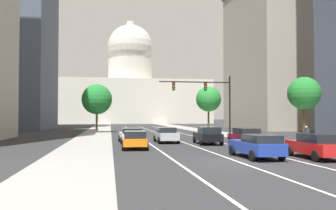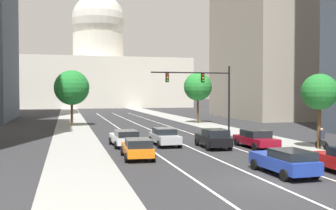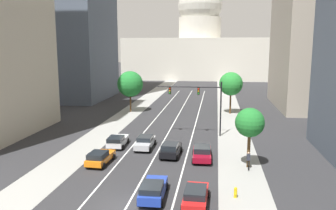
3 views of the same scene
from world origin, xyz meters
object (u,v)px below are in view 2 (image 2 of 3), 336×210
car_white (125,138)px  street_tree_near_left (72,88)px  car_black (213,138)px  traffic_signal_mast (206,86)px  capitol_building (99,69)px  car_blue (285,161)px  car_crimson (256,138)px  car_silver (165,136)px  street_tree_far_right (320,92)px  car_orange (137,148)px  street_tree_near_right (198,87)px  cyclist (322,139)px

car_white → street_tree_near_left: size_ratio=0.59×
car_black → traffic_signal_mast: (2.85, 9.77, 4.39)m
capitol_building → car_blue: bearing=-89.1°
car_black → car_crimson: (3.48, -0.61, -0.05)m
car_black → car_white: size_ratio=1.01×
car_silver → car_crimson: car_silver is taller
street_tree_far_right → street_tree_near_left: size_ratio=0.80×
car_orange → car_white: 6.38m
car_white → street_tree_far_right: street_tree_far_right is taller
car_orange → street_tree_near_left: bearing=10.5°
car_orange → car_crimson: (10.43, 3.01, 0.02)m
street_tree_far_right → street_tree_near_left: bearing=124.7°
car_silver → street_tree_near_left: street_tree_near_left is taller
traffic_signal_mast → street_tree_near_left: size_ratio=1.15×
car_silver → street_tree_near_right: 26.28m
car_orange → capitol_building: bearing=-0.3°
car_white → street_tree_near_right: (14.39, 23.36, 4.66)m
car_black → street_tree_far_right: street_tree_far_right is taller
car_crimson → car_orange: bearing=103.9°
car_orange → street_tree_near_right: (14.41, 29.74, 4.67)m
car_white → cyclist: size_ratio=2.61×
capitol_building → car_crimson: bearing=-86.9°
capitol_building → car_silver: (-1.74, -92.79, -10.97)m
street_tree_near_left → car_silver: bearing=-71.8°
car_silver → car_blue: (3.48, -13.65, 0.00)m
car_orange → car_silver: size_ratio=0.95×
street_tree_far_right → street_tree_near_left: street_tree_near_left is taller
car_black → cyclist: cyclist is taller
car_blue → street_tree_far_right: street_tree_far_right is taller
cyclist → street_tree_far_right: size_ratio=0.28×
traffic_signal_mast → street_tree_near_left: street_tree_near_left is taller
car_black → car_white: bearing=70.6°
car_blue → car_black: (-0.01, 10.97, 0.04)m
car_orange → cyclist: (15.14, 0.83, 0.10)m
car_orange → car_blue: bearing=-133.9°
cyclist → street_tree_far_right: 3.76m
cyclist → traffic_signal_mast: bearing=24.4°
car_crimson → street_tree_near_left: (-14.40, 25.90, 4.45)m
car_orange → car_black: 7.84m
capitol_building → cyclist: bearing=-84.2°
car_white → car_orange: bearing=177.6°
capitol_building → cyclist: (9.92, -98.25, -10.90)m
street_tree_near_left → traffic_signal_mast: bearing=-48.4°
car_white → traffic_signal_mast: bearing=-56.6°
capitol_building → car_white: capitol_building is taller
capitol_building → cyclist: capitol_building is taller
car_blue → street_tree_far_right: bearing=-45.2°
car_orange → street_tree_far_right: bearing=-82.6°
cyclist → street_tree_near_right: 29.28m
car_orange → street_tree_near_left: size_ratio=0.59×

